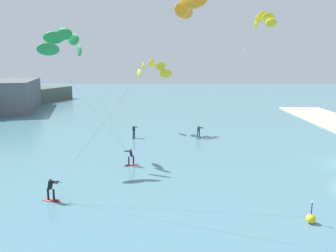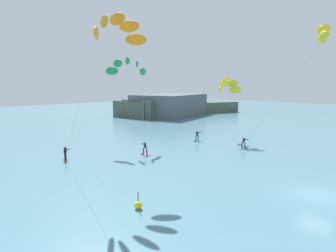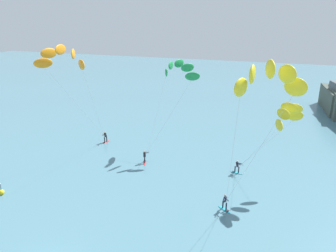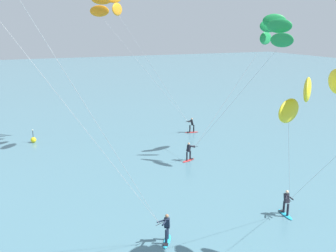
{
  "view_description": "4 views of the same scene",
  "coord_description": "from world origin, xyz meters",
  "px_view_note": "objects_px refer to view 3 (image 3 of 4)",
  "views": [
    {
      "loc": [
        -30.71,
        16.01,
        9.42
      ],
      "look_at": [
        3.19,
        16.73,
        3.05
      ],
      "focal_mm": 36.54,
      "sensor_mm": 36.0,
      "label": 1
    },
    {
      "loc": [
        -24.64,
        -7.8,
        8.72
      ],
      "look_at": [
        4.8,
        21.2,
        2.99
      ],
      "focal_mm": 32.34,
      "sensor_mm": 36.0,
      "label": 2
    },
    {
      "loc": [
        14.88,
        -13.99,
        18.08
      ],
      "look_at": [
        2.36,
        21.24,
        4.97
      ],
      "focal_mm": 34.1,
      "sensor_mm": 36.0,
      "label": 3
    },
    {
      "loc": [
        28.83,
        5.55,
        11.6
      ],
      "look_at": [
        0.43,
        17.73,
        3.62
      ],
      "focal_mm": 41.67,
      "sensor_mm": 36.0,
      "label": 4
    }
  ],
  "objects_px": {
    "kitesurfer_downwind": "(178,72)",
    "marker_buoy": "(2,192)",
    "kitesurfer_nearshore": "(265,89)",
    "kitesurfer_mid_water": "(286,117)",
    "kitesurfer_far_out": "(63,61)"
  },
  "relations": [
    {
      "from": "kitesurfer_far_out",
      "to": "kitesurfer_mid_water",
      "type": "bearing_deg",
      "value": 8.86
    },
    {
      "from": "kitesurfer_nearshore",
      "to": "kitesurfer_far_out",
      "type": "height_order",
      "value": "kitesurfer_nearshore"
    },
    {
      "from": "kitesurfer_downwind",
      "to": "marker_buoy",
      "type": "height_order",
      "value": "kitesurfer_downwind"
    },
    {
      "from": "kitesurfer_nearshore",
      "to": "kitesurfer_far_out",
      "type": "relative_size",
      "value": 1.04
    },
    {
      "from": "kitesurfer_nearshore",
      "to": "marker_buoy",
      "type": "xyz_separation_m",
      "value": [
        -25.78,
        2.6,
        -13.61
      ]
    },
    {
      "from": "kitesurfer_downwind",
      "to": "marker_buoy",
      "type": "xyz_separation_m",
      "value": [
        -13.62,
        -18.29,
        -10.54
      ]
    },
    {
      "from": "kitesurfer_nearshore",
      "to": "kitesurfer_downwind",
      "type": "bearing_deg",
      "value": 120.2
    },
    {
      "from": "kitesurfer_far_out",
      "to": "kitesurfer_downwind",
      "type": "distance_m",
      "value": 14.71
    },
    {
      "from": "kitesurfer_nearshore",
      "to": "kitesurfer_far_out",
      "type": "distance_m",
      "value": 24.22
    },
    {
      "from": "kitesurfer_nearshore",
      "to": "marker_buoy",
      "type": "relative_size",
      "value": 11.39
    },
    {
      "from": "kitesurfer_nearshore",
      "to": "marker_buoy",
      "type": "bearing_deg",
      "value": 174.25
    },
    {
      "from": "kitesurfer_far_out",
      "to": "marker_buoy",
      "type": "xyz_separation_m",
      "value": [
        -3.82,
        -7.6,
        -12.96
      ]
    },
    {
      "from": "kitesurfer_mid_water",
      "to": "kitesurfer_nearshore",
      "type": "bearing_deg",
      "value": -97.1
    },
    {
      "from": "kitesurfer_mid_water",
      "to": "marker_buoy",
      "type": "distance_m",
      "value": 30.77
    },
    {
      "from": "kitesurfer_nearshore",
      "to": "kitesurfer_mid_water",
      "type": "height_order",
      "value": "kitesurfer_nearshore"
    }
  ]
}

